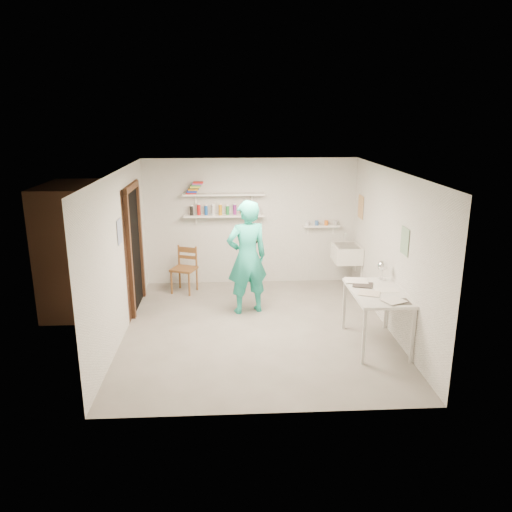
{
  "coord_description": "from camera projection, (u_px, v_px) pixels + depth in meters",
  "views": [
    {
      "loc": [
        -0.42,
        -7.04,
        3.17
      ],
      "look_at": [
        0.0,
        0.4,
        1.05
      ],
      "focal_mm": 35.0,
      "sensor_mm": 36.0,
      "label": 1
    }
  ],
  "objects": [
    {
      "name": "book_stack",
      "position": [
        195.0,
        188.0,
        9.13
      ],
      "size": [
        0.32,
        0.14,
        0.22
      ],
      "color": "red",
      "rests_on": "shelf_upper"
    },
    {
      "name": "wall_left",
      "position": [
        119.0,
        256.0,
        7.22
      ],
      "size": [
        0.02,
        4.5,
        2.4
      ],
      "primitive_type": "cube",
      "color": "silver",
      "rests_on": "ground"
    },
    {
      "name": "door_jamb_far",
      "position": [
        141.0,
        243.0,
        8.76
      ],
      "size": [
        0.06,
        0.1,
        2.0
      ],
      "primitive_type": "cube",
      "color": "brown",
      "rests_on": "ground"
    },
    {
      "name": "ledge_pots",
      "position": [
        321.0,
        223.0,
        9.49
      ],
      "size": [
        0.48,
        0.07,
        0.09
      ],
      "color": "silver",
      "rests_on": "ledge_shelf"
    },
    {
      "name": "door_lintel",
      "position": [
        131.0,
        187.0,
        8.0
      ],
      "size": [
        0.06,
        1.05,
        0.1
      ],
      "primitive_type": "cube",
      "color": "brown",
      "rests_on": "wall_left"
    },
    {
      "name": "corridor_box",
      "position": [
        91.0,
        248.0,
        8.23
      ],
      "size": [
        1.4,
        1.5,
        2.1
      ],
      "primitive_type": "cube",
      "color": "brown",
      "rests_on": "ground"
    },
    {
      "name": "man",
      "position": [
        247.0,
        257.0,
        8.07
      ],
      "size": [
        0.79,
        0.64,
        1.88
      ],
      "primitive_type": "imported",
      "rotation": [
        0.0,
        0.0,
        3.45
      ],
      "color": "#23B39B",
      "rests_on": "ground"
    },
    {
      "name": "wall_clock",
      "position": [
        251.0,
        236.0,
        8.19
      ],
      "size": [
        0.33,
        0.14,
        0.34
      ],
      "primitive_type": "cylinder",
      "rotation": [
        1.57,
        0.0,
        0.31
      ],
      "color": "#CBC28A",
      "rests_on": "man"
    },
    {
      "name": "door_jamb_near",
      "position": [
        130.0,
        258.0,
        7.8
      ],
      "size": [
        0.06,
        0.1,
        2.0
      ],
      "primitive_type": "cube",
      "color": "brown",
      "rests_on": "ground"
    },
    {
      "name": "ceiling",
      "position": [
        258.0,
        171.0,
        6.99
      ],
      "size": [
        4.0,
        4.5,
        0.02
      ],
      "primitive_type": "cube",
      "color": "silver",
      "rests_on": "wall_back"
    },
    {
      "name": "poster_right_b",
      "position": [
        405.0,
        241.0,
        6.82
      ],
      "size": [
        0.01,
        0.3,
        0.38
      ],
      "primitive_type": "cube",
      "color": "#3F724C",
      "rests_on": "wall_right"
    },
    {
      "name": "papers",
      "position": [
        378.0,
        290.0,
        6.92
      ],
      "size": [
        0.3,
        0.22,
        0.02
      ],
      "color": "silver",
      "rests_on": "work_table"
    },
    {
      "name": "shelf_upper",
      "position": [
        224.0,
        194.0,
        9.19
      ],
      "size": [
        1.5,
        0.22,
        0.03
      ],
      "primitive_type": "cube",
      "color": "white",
      "rests_on": "wall_back"
    },
    {
      "name": "desk_lamp",
      "position": [
        383.0,
        266.0,
        7.34
      ],
      "size": [
        0.15,
        0.15,
        0.15
      ],
      "primitive_type": "sphere",
      "color": "silver",
      "rests_on": "work_table"
    },
    {
      "name": "poster_left",
      "position": [
        120.0,
        231.0,
        7.17
      ],
      "size": [
        0.01,
        0.28,
        0.36
      ],
      "primitive_type": "cube",
      "color": "#334C7F",
      "rests_on": "wall_left"
    },
    {
      "name": "poster_right_a",
      "position": [
        361.0,
        207.0,
        9.07
      ],
      "size": [
        0.01,
        0.34,
        0.42
      ],
      "primitive_type": "cube",
      "color": "#995933",
      "rests_on": "wall_right"
    },
    {
      "name": "ledge_shelf",
      "position": [
        321.0,
        226.0,
        9.5
      ],
      "size": [
        0.7,
        0.14,
        0.03
      ],
      "primitive_type": "cube",
      "color": "white",
      "rests_on": "wall_back"
    },
    {
      "name": "work_table",
      "position": [
        376.0,
        318.0,
        7.03
      ],
      "size": [
        0.73,
        1.21,
        0.81
      ],
      "primitive_type": "cube",
      "color": "silver",
      "rests_on": "ground"
    },
    {
      "name": "floor",
      "position": [
        257.0,
        329.0,
        7.66
      ],
      "size": [
        4.0,
        4.5,
        0.02
      ],
      "primitive_type": "cube",
      "color": "slate",
      "rests_on": "ground"
    },
    {
      "name": "wall_front",
      "position": [
        270.0,
        312.0,
        5.16
      ],
      "size": [
        4.0,
        0.02,
        2.4
      ],
      "primitive_type": "cube",
      "color": "silver",
      "rests_on": "ground"
    },
    {
      "name": "wooden_chair",
      "position": [
        184.0,
        269.0,
        9.12
      ],
      "size": [
        0.53,
        0.52,
        0.89
      ],
      "primitive_type": "cube",
      "rotation": [
        0.0,
        0.0,
        -0.37
      ],
      "color": "brown",
      "rests_on": "ground"
    },
    {
      "name": "spray_cans",
      "position": [
        224.0,
        210.0,
        9.28
      ],
      "size": [
        1.32,
        0.06,
        0.17
      ],
      "color": "black",
      "rests_on": "shelf_lower"
    },
    {
      "name": "belfast_sink",
      "position": [
        347.0,
        254.0,
        9.19
      ],
      "size": [
        0.48,
        0.6,
        0.3
      ],
      "primitive_type": "cube",
      "color": "white",
      "rests_on": "wall_right"
    },
    {
      "name": "wall_right",
      "position": [
        392.0,
        252.0,
        7.43
      ],
      "size": [
        0.02,
        4.5,
        2.4
      ],
      "primitive_type": "cube",
      "color": "silver",
      "rests_on": "ground"
    },
    {
      "name": "wall_back",
      "position": [
        251.0,
        222.0,
        9.5
      ],
      "size": [
        4.0,
        0.02,
        2.4
      ],
      "primitive_type": "cube",
      "color": "silver",
      "rests_on": "ground"
    },
    {
      "name": "shelf_lower",
      "position": [
        224.0,
        216.0,
        9.3
      ],
      "size": [
        1.5,
        0.22,
        0.03
      ],
      "primitive_type": "cube",
      "color": "white",
      "rests_on": "wall_back"
    },
    {
      "name": "doorway_recess",
      "position": [
        134.0,
        250.0,
        8.28
      ],
      "size": [
        0.02,
        0.9,
        2.0
      ],
      "primitive_type": "cube",
      "color": "black",
      "rests_on": "wall_left"
    }
  ]
}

